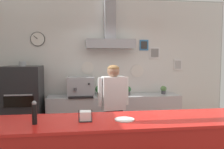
% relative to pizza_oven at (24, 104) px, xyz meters
% --- Properties ---
extents(back_wall_assembly, '(5.41, 2.86, 3.08)m').
position_rel_pizza_oven_xyz_m(back_wall_assembly, '(1.91, 0.37, 0.87)').
color(back_wall_assembly, '#9E9E99').
rests_on(back_wall_assembly, ground_plane).
extents(back_prep_counter, '(2.89, 0.56, 0.90)m').
position_rel_pizza_oven_xyz_m(back_prep_counter, '(1.90, 0.14, -0.34)').
color(back_prep_counter, '#B7BABF').
rests_on(back_prep_counter, ground_plane).
extents(pizza_oven, '(0.73, 0.74, 1.66)m').
position_rel_pizza_oven_xyz_m(pizza_oven, '(0.00, 0.00, 0.00)').
color(pizza_oven, '#232326').
rests_on(pizza_oven, ground_plane).
extents(shop_worker, '(0.53, 0.26, 1.61)m').
position_rel_pizza_oven_xyz_m(shop_worker, '(1.70, -1.05, 0.10)').
color(shop_worker, '#232328').
rests_on(shop_worker, ground_plane).
extents(espresso_machine, '(0.56, 0.49, 0.41)m').
position_rel_pizza_oven_xyz_m(espresso_machine, '(1.16, 0.12, 0.32)').
color(espresso_machine, '#A3A5AD').
rests_on(espresso_machine, back_prep_counter).
extents(potted_oregano, '(0.15, 0.15, 0.20)m').
position_rel_pizza_oven_xyz_m(potted_oregano, '(2.18, 0.10, 0.23)').
color(potted_oregano, '#4C4C51').
rests_on(potted_oregano, back_prep_counter).
extents(potted_thyme, '(0.20, 0.20, 0.23)m').
position_rel_pizza_oven_xyz_m(potted_thyme, '(1.58, 0.18, 0.25)').
color(potted_thyme, '#9E563D').
rests_on(potted_thyme, back_prep_counter).
extents(potted_sage, '(0.14, 0.14, 0.18)m').
position_rel_pizza_oven_xyz_m(potted_sage, '(3.03, 0.18, 0.22)').
color(potted_sage, '#4C4C51').
rests_on(potted_sage, back_prep_counter).
extents(pepper_grinder, '(0.05, 0.05, 0.24)m').
position_rel_pizza_oven_xyz_m(pepper_grinder, '(0.69, -2.47, 0.41)').
color(pepper_grinder, black).
rests_on(pepper_grinder, service_counter).
extents(napkin_holder, '(0.15, 0.14, 0.12)m').
position_rel_pizza_oven_xyz_m(napkin_holder, '(1.21, -2.41, 0.34)').
color(napkin_holder, '#262628').
rests_on(napkin_holder, service_counter).
extents(condiment_plate, '(0.22, 0.22, 0.01)m').
position_rel_pizza_oven_xyz_m(condiment_plate, '(1.63, -2.45, 0.29)').
color(condiment_plate, white).
rests_on(condiment_plate, service_counter).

